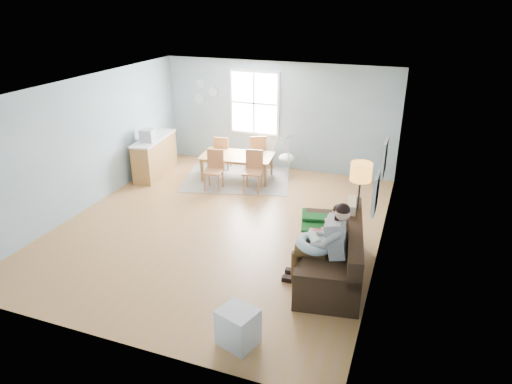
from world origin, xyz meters
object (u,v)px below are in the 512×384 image
at_px(sofa, 333,256).
at_px(toddler, 331,225).
at_px(chair_nw, 222,151).
at_px(father, 325,241).
at_px(chair_se, 253,168).
at_px(baby_swing, 286,158).
at_px(chair_ne, 258,151).
at_px(monitor, 148,135).
at_px(dining_table, 237,167).
at_px(counter, 155,156).
at_px(storage_cube, 237,327).
at_px(chair_sw, 214,167).
at_px(floor_lamp, 360,180).

relative_size(sofa, toddler, 2.53).
bearing_deg(sofa, chair_nw, 133.97).
bearing_deg(toddler, father, -87.28).
height_order(chair_se, baby_swing, baby_swing).
relative_size(father, chair_ne, 1.49).
bearing_deg(monitor, chair_se, 4.53).
distance_m(toddler, dining_table, 4.27).
xyz_separation_m(chair_ne, counter, (-2.35, -1.08, -0.06)).
relative_size(chair_se, baby_swing, 0.76).
height_order(storage_cube, chair_nw, chair_nw).
xyz_separation_m(chair_sw, baby_swing, (1.30, 1.46, -0.09)).
relative_size(storage_cube, counter, 0.33).
relative_size(floor_lamp, counter, 0.99).
bearing_deg(baby_swing, chair_sw, -131.53).
bearing_deg(counter, baby_swing, 19.91).
distance_m(floor_lamp, chair_nw, 5.04).
bearing_deg(monitor, chair_nw, 39.87).
bearing_deg(toddler, chair_ne, 124.60).
bearing_deg(counter, father, -32.99).
bearing_deg(chair_se, chair_ne, 104.84).
bearing_deg(floor_lamp, chair_nw, 141.14).
bearing_deg(monitor, chair_sw, -0.90).
height_order(dining_table, monitor, monitor).
relative_size(toddler, baby_swing, 0.75).
bearing_deg(chair_sw, monitor, 179.10).
bearing_deg(baby_swing, storage_cube, -79.17).
distance_m(toddler, chair_se, 3.49).
bearing_deg(chair_se, dining_table, 141.65).
bearing_deg(chair_sw, father, -42.13).
bearing_deg(chair_sw, sofa, -37.92).
relative_size(floor_lamp, chair_ne, 1.81).
relative_size(toddler, chair_ne, 0.98).
height_order(floor_lamp, counter, floor_lamp).
bearing_deg(dining_table, sofa, -54.64).
bearing_deg(dining_table, chair_sw, -117.87).
height_order(father, chair_nw, father).
relative_size(storage_cube, chair_se, 0.60).
bearing_deg(chair_nw, chair_se, -38.55).
height_order(father, chair_sw, father).
bearing_deg(counter, monitor, -80.52).
relative_size(chair_sw, baby_swing, 0.75).
distance_m(toddler, monitor, 5.48).
bearing_deg(toddler, floor_lamp, 52.71).
height_order(chair_sw, counter, counter).
bearing_deg(floor_lamp, baby_swing, 123.43).
distance_m(floor_lamp, counter, 5.85).
relative_size(chair_nw, chair_ne, 0.94).
distance_m(storage_cube, dining_table, 5.74).
relative_size(father, toddler, 1.52).
bearing_deg(dining_table, chair_nw, 133.91).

